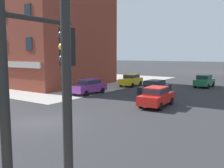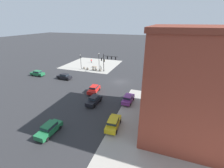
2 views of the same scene
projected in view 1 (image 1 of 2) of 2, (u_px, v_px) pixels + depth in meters
ground_plane at (42, 122)px, 15.94m from camera, size 320.00×320.00×0.00m
sidewalk_far_corner at (57, 80)px, 43.53m from camera, size 32.00×32.00×0.02m
street_lamp_corner_near at (67, 93)px, 3.50m from camera, size 0.36×0.36×6.15m
car_main_northbound_far at (156, 96)px, 20.68m from camera, size 2.06×4.48×1.68m
car_main_southbound_far at (89, 86)px, 27.32m from camera, size 2.02×4.46×1.68m
car_cross_eastbound at (131, 79)px, 34.43m from camera, size 2.13×4.52×1.68m
car_parked_curb at (155, 87)px, 26.04m from camera, size 2.07×4.49×1.68m
car_main_mid at (204, 80)px, 33.31m from camera, size 1.98×4.44×1.68m
storefront_block_near_corner at (37, 33)px, 38.19m from camera, size 20.33×15.04×15.56m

